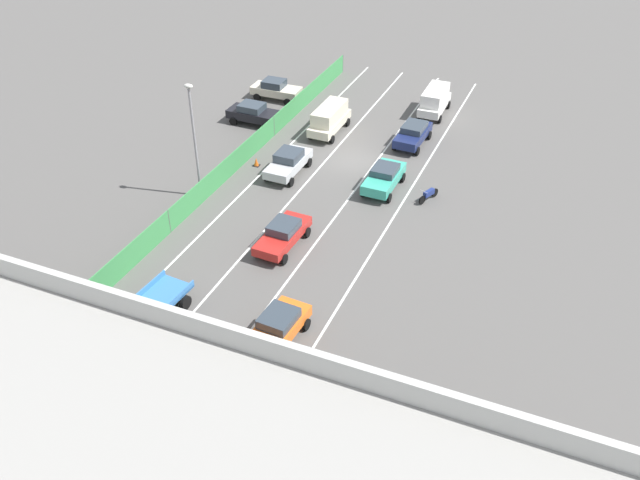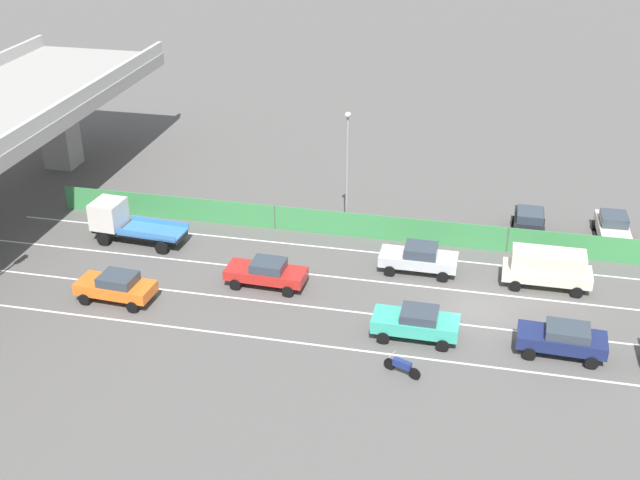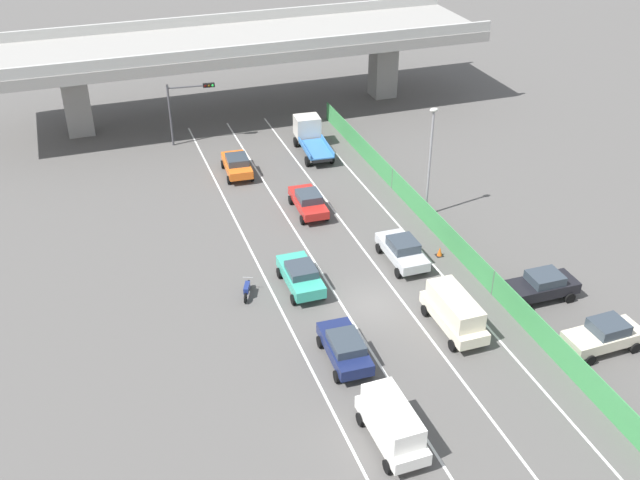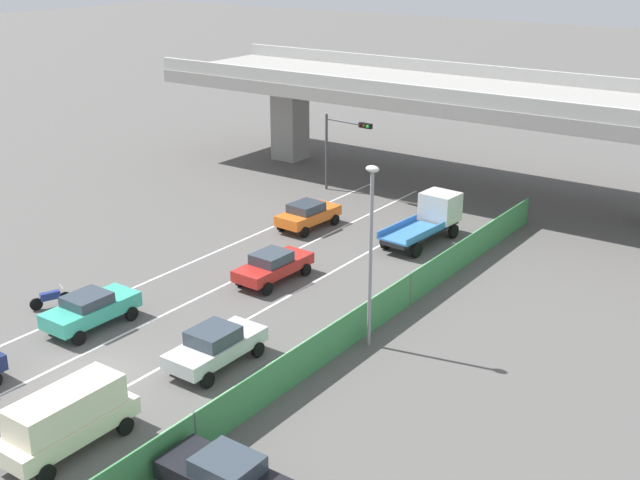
{
  "view_description": "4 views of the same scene",
  "coord_description": "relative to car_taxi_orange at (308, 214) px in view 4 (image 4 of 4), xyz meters",
  "views": [
    {
      "loc": [
        -15.18,
        41.52,
        23.97
      ],
      "look_at": [
        -2.71,
        12.28,
        1.53
      ],
      "focal_mm": 38.11,
      "sensor_mm": 36.0,
      "label": 1
    },
    {
      "loc": [
        -38.33,
        0.16,
        23.24
      ],
      "look_at": [
        1.99,
        9.08,
        2.16
      ],
      "focal_mm": 45.89,
      "sensor_mm": 36.0,
      "label": 2
    },
    {
      "loc": [
        -14.55,
        -32.53,
        25.69
      ],
      "look_at": [
        -1.16,
        6.01,
        1.15
      ],
      "focal_mm": 42.19,
      "sensor_mm": 36.0,
      "label": 3
    },
    {
      "loc": [
        23.79,
        -17.87,
        16.34
      ],
      "look_at": [
        2.06,
        12.85,
        2.33
      ],
      "focal_mm": 45.5,
      "sensor_mm": 36.0,
      "label": 4
    }
  ],
  "objects": [
    {
      "name": "ground_plane",
      "position": [
        3.35,
        -19.23,
        -0.89
      ],
      "size": [
        300.0,
        300.0,
        0.0
      ],
      "primitive_type": "plane",
      "color": "#565451"
    },
    {
      "name": "lane_line_left_edge",
      "position": [
        -1.86,
        -13.36,
        -0.89
      ],
      "size": [
        0.14,
        47.74,
        0.01
      ],
      "primitive_type": "cube",
      "color": "silver",
      "rests_on": "ground"
    },
    {
      "name": "lane_line_mid_left",
      "position": [
        1.61,
        -13.36,
        -0.89
      ],
      "size": [
        0.14,
        47.74,
        0.01
      ],
      "primitive_type": "cube",
      "color": "silver",
      "rests_on": "ground"
    },
    {
      "name": "lane_line_mid_right",
      "position": [
        5.09,
        -13.36,
        -0.89
      ],
      "size": [
        0.14,
        47.74,
        0.01
      ],
      "primitive_type": "cube",
      "color": "silver",
      "rests_on": "ground"
    },
    {
      "name": "lane_line_right_edge",
      "position": [
        8.56,
        -13.36,
        -0.89
      ],
      "size": [
        0.14,
        47.74,
        0.01
      ],
      "primitive_type": "cube",
      "color": "silver",
      "rests_on": "ground"
    },
    {
      "name": "elevated_overpass",
      "position": [
        3.35,
        12.51,
        5.26
      ],
      "size": [
        44.34,
        10.79,
        7.85
      ],
      "color": "gray",
      "rests_on": "ground"
    },
    {
      "name": "green_fence",
      "position": [
        10.39,
        -13.36,
        -0.08
      ],
      "size": [
        0.1,
        43.84,
        1.63
      ],
      "color": "#3D8E4C",
      "rests_on": "ground"
    },
    {
      "name": "car_taxi_orange",
      "position": [
        0.0,
        0.0,
        0.0
      ],
      "size": [
        2.23,
        4.33,
        1.6
      ],
      "color": "orange",
      "rests_on": "ground"
    },
    {
      "name": "car_sedan_silver",
      "position": [
        6.8,
        -15.68,
        0.01
      ],
      "size": [
        2.08,
        4.49,
        1.67
      ],
      "color": "#B7BABC",
      "rests_on": "ground"
    },
    {
      "name": "car_sedan_red",
      "position": [
        3.3,
        -7.52,
        -0.03
      ],
      "size": [
        2.11,
        4.56,
        1.58
      ],
      "color": "red",
      "rests_on": "ground"
    },
    {
      "name": "car_taxi_teal",
      "position": [
        -0.09,
        -16.3,
        0.01
      ],
      "size": [
        2.07,
        4.37,
        1.62
      ],
      "color": "teal",
      "rests_on": "ground"
    },
    {
      "name": "car_van_cream",
      "position": [
        6.62,
        -22.85,
        0.35
      ],
      "size": [
        2.01,
        4.87,
        2.19
      ],
      "color": "beige",
      "rests_on": "ground"
    },
    {
      "name": "flatbed_truck_blue",
      "position": [
        6.84,
        2.71,
        0.4
      ],
      "size": [
        2.6,
        5.93,
        2.52
      ],
      "color": "black",
      "rests_on": "ground"
    },
    {
      "name": "motorcycle",
      "position": [
        -3.34,
        -16.03,
        -0.43
      ],
      "size": [
        0.92,
        1.84,
        0.93
      ],
      "color": "black",
      "rests_on": "ground"
    },
    {
      "name": "parked_sedan_dark",
      "position": [
        12.83,
        -21.93,
        0.03
      ],
      "size": [
        4.28,
        2.07,
        1.67
      ],
      "color": "black",
      "rests_on": "ground"
    },
    {
      "name": "traffic_light",
      "position": [
        -2.35,
        7.15,
        2.87
      ],
      "size": [
        3.91,
        0.71,
        5.25
      ],
      "color": "#47474C",
      "rests_on": "ground"
    },
    {
      "name": "street_lamp",
      "position": [
        10.94,
        -10.61,
        3.86
      ],
      "size": [
        0.6,
        0.36,
        7.94
      ],
      "color": "gray",
      "rests_on": "ground"
    },
    {
      "name": "traffic_cone",
      "position": [
        9.42,
        -15.76,
        -0.61
      ],
      "size": [
        0.47,
        0.47,
        0.62
      ],
      "color": "orange",
      "rests_on": "ground"
    }
  ]
}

